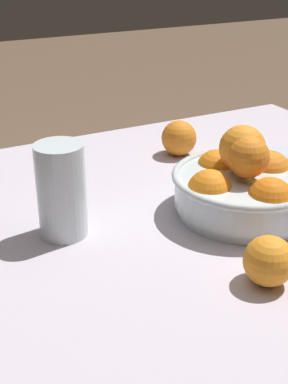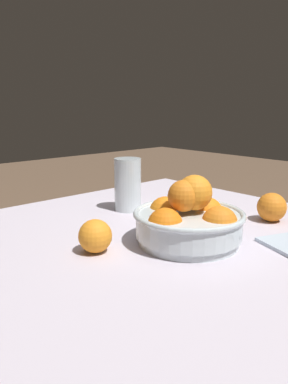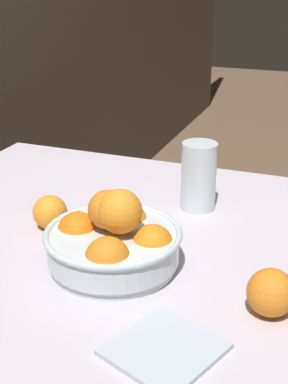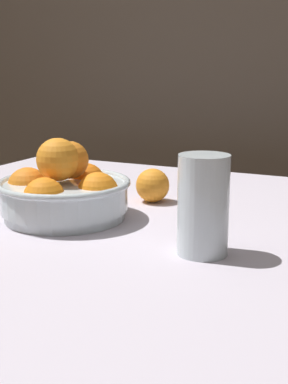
{
  "view_description": "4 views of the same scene",
  "coord_description": "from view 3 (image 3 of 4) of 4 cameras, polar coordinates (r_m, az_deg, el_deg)",
  "views": [
    {
      "loc": [
        0.49,
        0.62,
        1.16
      ],
      "look_at": [
        0.14,
        -0.05,
        0.8
      ],
      "focal_mm": 50.0,
      "sensor_mm": 36.0,
      "label": 1
    },
    {
      "loc": [
        -0.56,
        0.57,
        1.02
      ],
      "look_at": [
        0.12,
        -0.05,
        0.81
      ],
      "focal_mm": 35.0,
      "sensor_mm": 36.0,
      "label": 2
    },
    {
      "loc": [
        -0.81,
        -0.39,
        1.23
      ],
      "look_at": [
        0.11,
        -0.04,
        0.81
      ],
      "focal_mm": 50.0,
      "sensor_mm": 36.0,
      "label": 3
    },
    {
      "loc": [
        0.51,
        -0.85,
        1.0
      ],
      "look_at": [
        0.14,
        -0.08,
        0.8
      ],
      "focal_mm": 50.0,
      "sensor_mm": 36.0,
      "label": 4
    }
  ],
  "objects": [
    {
      "name": "fruit_bowl",
      "position": [
        0.96,
        -3.21,
        -5.23
      ],
      "size": [
        0.25,
        0.25,
        0.15
      ],
      "color": "silver",
      "rests_on": "dining_table"
    },
    {
      "name": "dining_table",
      "position": [
        1.07,
        -4.05,
        -9.96
      ],
      "size": [
        1.04,
        1.07,
        0.72
      ],
      "color": "silver",
      "rests_on": "ground_plane"
    },
    {
      "name": "napkin",
      "position": [
        0.79,
        2.22,
        -16.39
      ],
      "size": [
        0.18,
        0.18,
        0.01
      ],
      "primitive_type": "cube",
      "rotation": [
        0.0,
        0.0,
        -0.37
      ],
      "color": "silver",
      "rests_on": "dining_table"
    },
    {
      "name": "juice_glass",
      "position": [
        1.19,
        5.83,
        1.24
      ],
      "size": [
        0.08,
        0.08,
        0.15
      ],
      "color": "#F4A314",
      "rests_on": "dining_table"
    },
    {
      "name": "orange_loose_near_bowl",
      "position": [
        1.12,
        -9.99,
        -2.13
      ],
      "size": [
        0.07,
        0.07,
        0.07
      ],
      "primitive_type": "sphere",
      "color": "orange",
      "rests_on": "dining_table"
    },
    {
      "name": "orange_loose_front",
      "position": [
        0.87,
        13.39,
        -10.39
      ],
      "size": [
        0.08,
        0.08,
        0.08
      ],
      "primitive_type": "sphere",
      "color": "orange",
      "rests_on": "dining_table"
    }
  ]
}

